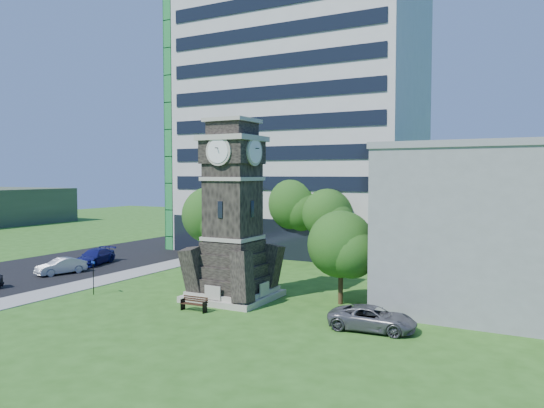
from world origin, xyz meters
The scene contains 15 objects.
ground centered at (0.00, 0.00, 0.00)m, with size 160.00×160.00×0.00m, color #2B5919.
sidewalk centered at (-9.50, 5.00, 0.03)m, with size 3.00×70.00×0.06m, color gray.
street centered at (-18.00, 5.00, 0.01)m, with size 14.00×80.00×0.02m, color black.
clock_tower centered at (3.00, 2.00, 5.28)m, with size 5.40×5.40×12.22m.
office_tall centered at (-3.20, 25.84, 14.22)m, with size 26.20×15.11×28.60m.
office_low centered at (19.97, 8.00, 5.21)m, with size 15.20×12.20×10.40m.
car_street_mid centered at (-14.75, 2.60, 0.68)m, with size 1.43×4.11×1.36m, color #A6A9AD.
car_street_north centered at (-15.94, 7.43, 0.73)m, with size 2.03×5.00×1.45m, color navy.
car_east_lot centered at (13.64, -0.60, 0.66)m, with size 2.19×4.74×1.32m, color #57565C.
park_bench centered at (2.63, -1.91, 0.49)m, with size 1.78×0.48×0.92m.
street_sign centered at (-6.35, -1.65, 1.54)m, with size 0.59×0.06×2.45m.
tree_nw centered at (-7.27, 14.07, 4.37)m, with size 6.05×5.50×7.30m.
tree_nc centered at (-0.71, 19.76, 5.31)m, with size 6.19×5.63×8.35m.
tree_ne centered at (3.41, 17.90, 4.59)m, with size 5.22×4.74×7.16m.
tree_east centered at (10.05, 4.11, 3.79)m, with size 4.83×4.39×6.15m.
Camera 1 is at (22.33, -28.24, 8.50)m, focal length 35.00 mm.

